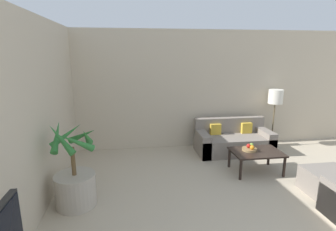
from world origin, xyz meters
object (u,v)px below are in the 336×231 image
at_px(floor_lamp, 275,99).
at_px(apple_green, 252,145).
at_px(orange_fruit, 252,148).
at_px(coffee_table, 256,154).
at_px(fruit_bowl, 249,149).
at_px(ottoman, 326,181).
at_px(apple_red, 249,146).
at_px(sofa_loveseat, 233,141).
at_px(potted_palm, 75,182).

xyz_separation_m(floor_lamp, apple_green, (-1.09, -1.18, -0.65)).
height_order(floor_lamp, orange_fruit, floor_lamp).
distance_m(coffee_table, orange_fruit, 0.17).
bearing_deg(orange_fruit, coffee_table, 11.75).
relative_size(floor_lamp, fruit_bowl, 5.03).
distance_m(floor_lamp, apple_green, 1.73).
bearing_deg(ottoman, apple_red, 133.31).
bearing_deg(apple_red, apple_green, 27.31).
height_order(apple_red, orange_fruit, orange_fruit).
bearing_deg(apple_green, floor_lamp, 47.09).
relative_size(fruit_bowl, ottoman, 0.40).
distance_m(fruit_bowl, ottoman, 1.30).
height_order(sofa_loveseat, apple_red, sofa_loveseat).
bearing_deg(ottoman, coffee_table, 131.31).
bearing_deg(coffee_table, floor_lamp, 51.05).
xyz_separation_m(potted_palm, sofa_loveseat, (3.08, 1.72, -0.12)).
xyz_separation_m(apple_green, orange_fruit, (-0.05, -0.14, 0.00)).
distance_m(fruit_bowl, orange_fruit, 0.10).
relative_size(coffee_table, apple_red, 11.31).
xyz_separation_m(sofa_loveseat, coffee_table, (0.03, -1.04, 0.10)).
relative_size(apple_red, ottoman, 0.12).
bearing_deg(apple_red, potted_palm, -165.81).
bearing_deg(ottoman, apple_green, 129.59).
height_order(coffee_table, fruit_bowl, fruit_bowl).
relative_size(floor_lamp, apple_red, 16.93).
height_order(fruit_bowl, apple_green, apple_green).
relative_size(potted_palm, fruit_bowl, 4.72).
distance_m(potted_palm, coffee_table, 3.19).
bearing_deg(orange_fruit, floor_lamp, 48.86).
xyz_separation_m(floor_lamp, ottoman, (-0.28, -2.16, -0.95)).
distance_m(floor_lamp, ottoman, 2.37).
bearing_deg(orange_fruit, potted_palm, -167.66).
xyz_separation_m(potted_palm, coffee_table, (3.11, 0.68, -0.02)).
height_order(floor_lamp, apple_green, floor_lamp).
height_order(sofa_loveseat, floor_lamp, floor_lamp).
distance_m(apple_red, orange_fruit, 0.10).
bearing_deg(sofa_loveseat, floor_lamp, 12.86).
bearing_deg(coffee_table, potted_palm, -167.68).
xyz_separation_m(fruit_bowl, orange_fruit, (0.01, -0.08, 0.06)).
relative_size(potted_palm, apple_red, 15.89).
height_order(fruit_bowl, ottoman, fruit_bowl).
xyz_separation_m(potted_palm, apple_green, (3.06, 0.79, 0.12)).
xyz_separation_m(potted_palm, orange_fruit, (3.01, 0.66, 0.12)).
distance_m(fruit_bowl, apple_green, 0.10).
xyz_separation_m(orange_fruit, ottoman, (0.87, -0.85, -0.30)).
xyz_separation_m(fruit_bowl, apple_red, (-0.01, 0.01, 0.06)).
xyz_separation_m(sofa_loveseat, apple_green, (-0.02, -0.93, 0.24)).
relative_size(apple_red, apple_green, 1.04).
bearing_deg(coffee_table, fruit_bowl, 151.94).
xyz_separation_m(sofa_loveseat, orange_fruit, (-0.07, -1.07, 0.24)).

